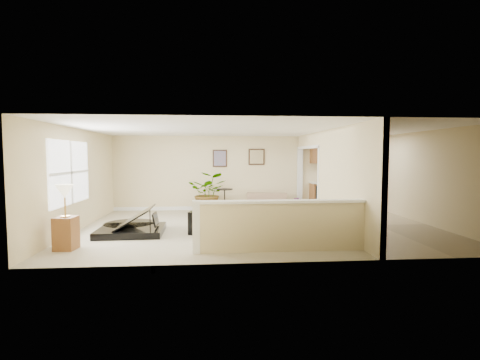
{
  "coord_description": "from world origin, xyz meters",
  "views": [
    {
      "loc": [
        -1.18,
        -8.8,
        1.84
      ],
      "look_at": [
        -0.47,
        0.4,
        1.19
      ],
      "focal_mm": 26.0,
      "sensor_mm": 36.0,
      "label": 1
    }
  ],
  "objects": [
    {
      "name": "kitchen_cabinets",
      "position": [
        3.19,
        2.73,
        0.87
      ],
      "size": [
        2.36,
        0.65,
        2.33
      ],
      "color": "#925E30",
      "rests_on": "floor"
    },
    {
      "name": "loveseat",
      "position": [
        0.58,
        2.54,
        0.29
      ],
      "size": [
        1.46,
        0.96,
        0.77
      ],
      "rotation": [
        0.0,
        0.0,
        -0.15
      ],
      "color": "tan",
      "rests_on": "floor"
    },
    {
      "name": "interior_partition",
      "position": [
        1.8,
        0.25,
        1.22
      ],
      "size": [
        0.18,
        5.99,
        2.5
      ],
      "color": "beige",
      "rests_on": "floor"
    },
    {
      "name": "floor",
      "position": [
        0.0,
        0.0,
        0.0
      ],
      "size": [
        9.0,
        9.0,
        0.0
      ],
      "primitive_type": "plane",
      "color": "tan",
      "rests_on": "ground"
    },
    {
      "name": "wall_art_left",
      "position": [
        -0.95,
        2.97,
        1.75
      ],
      "size": [
        0.48,
        0.04,
        0.58
      ],
      "color": "#321F12",
      "rests_on": "back_wall"
    },
    {
      "name": "front_wall",
      "position": [
        0.0,
        -3.0,
        1.25
      ],
      "size": [
        9.0,
        0.04,
        2.5
      ],
      "primitive_type": "cube",
      "color": "beige",
      "rests_on": "floor"
    },
    {
      "name": "back_wall",
      "position": [
        0.0,
        3.0,
        1.25
      ],
      "size": [
        9.0,
        0.04,
        2.5
      ],
      "primitive_type": "cube",
      "color": "beige",
      "rests_on": "floor"
    },
    {
      "name": "palm_plant",
      "position": [
        -1.33,
        2.26,
        0.65
      ],
      "size": [
        1.37,
        1.24,
        1.33
      ],
      "color": "black",
      "rests_on": "floor"
    },
    {
      "name": "accent_table",
      "position": [
        -0.81,
        2.42,
        0.49
      ],
      "size": [
        0.53,
        0.53,
        0.77
      ],
      "color": "black",
      "rests_on": "floor"
    },
    {
      "name": "kitchen_vinyl",
      "position": [
        3.15,
        0.0,
        0.0
      ],
      "size": [
        2.7,
        6.0,
        0.01
      ],
      "primitive_type": "cube",
      "color": "#9A8A68",
      "rests_on": "floor"
    },
    {
      "name": "piano_bench",
      "position": [
        -1.46,
        -0.47,
        0.27
      ],
      "size": [
        0.62,
        0.89,
        0.54
      ],
      "primitive_type": "cube",
      "rotation": [
        0.0,
        0.0,
        -0.3
      ],
      "color": "black",
      "rests_on": "floor"
    },
    {
      "name": "pony_half_wall",
      "position": [
        0.08,
        -2.3,
        0.52
      ],
      "size": [
        3.42,
        0.22,
        1.0
      ],
      "color": "beige",
      "rests_on": "floor"
    },
    {
      "name": "right_wall",
      "position": [
        4.5,
        0.0,
        1.25
      ],
      "size": [
        0.04,
        6.0,
        2.5
      ],
      "primitive_type": "cube",
      "color": "beige",
      "rests_on": "floor"
    },
    {
      "name": "left_window",
      "position": [
        -4.49,
        -0.5,
        1.45
      ],
      "size": [
        0.05,
        2.15,
        1.45
      ],
      "primitive_type": "cube",
      "color": "white",
      "rests_on": "left_wall"
    },
    {
      "name": "left_wall",
      "position": [
        -4.5,
        0.0,
        1.25
      ],
      "size": [
        0.04,
        6.0,
        2.5
      ],
      "primitive_type": "cube",
      "color": "beige",
      "rests_on": "floor"
    },
    {
      "name": "ceiling",
      "position": [
        0.0,
        0.0,
        2.5
      ],
      "size": [
        9.0,
        6.0,
        0.04
      ],
      "primitive_type": "cube",
      "color": "white",
      "rests_on": "back_wall"
    },
    {
      "name": "small_plant",
      "position": [
        1.45,
        1.95,
        0.21
      ],
      "size": [
        0.37,
        0.37,
        0.5
      ],
      "color": "black",
      "rests_on": "floor"
    },
    {
      "name": "lamp_stand",
      "position": [
        -4.06,
        -1.85,
        0.54
      ],
      "size": [
        0.41,
        0.41,
        1.28
      ],
      "color": "#925E30",
      "rests_on": "floor"
    },
    {
      "name": "piano",
      "position": [
        -3.15,
        -0.42,
        0.59
      ],
      "size": [
        1.79,
        1.85,
        1.41
      ],
      "rotation": [
        0.0,
        0.0,
        0.02
      ],
      "color": "black",
      "rests_on": "floor"
    },
    {
      "name": "wall_mirror",
      "position": [
        0.3,
        2.97,
        1.8
      ],
      "size": [
        0.55,
        0.04,
        0.55
      ],
      "color": "#321F12",
      "rests_on": "back_wall"
    }
  ]
}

